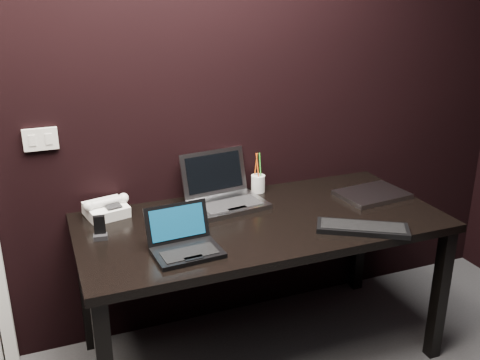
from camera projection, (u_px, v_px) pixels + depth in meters
name	position (u px, v px, depth m)	size (l,w,h in m)	color
wall_back	(173.00, 90.00, 2.56)	(4.00, 4.00, 0.00)	black
wall_switch	(41.00, 139.00, 2.39)	(0.15, 0.02, 0.10)	silver
desk	(262.00, 234.00, 2.53)	(1.70, 0.80, 0.74)	black
netbook	(185.00, 244.00, 2.18)	(0.29, 0.26, 0.17)	black
silver_laptop	(224.00, 195.00, 2.66)	(0.39, 0.36, 0.24)	gray
ext_keyboard	(362.00, 228.00, 2.38)	(0.42, 0.33, 0.03)	black
closed_laptop	(372.00, 194.00, 2.77)	(0.36, 0.28, 0.02)	#929298
desk_phone	(106.00, 209.00, 2.52)	(0.23, 0.20, 0.11)	white
mobile_phone	(100.00, 230.00, 2.30)	(0.06, 0.06, 0.10)	black
pen_cup	(258.00, 183.00, 2.82)	(0.09, 0.09, 0.21)	silver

